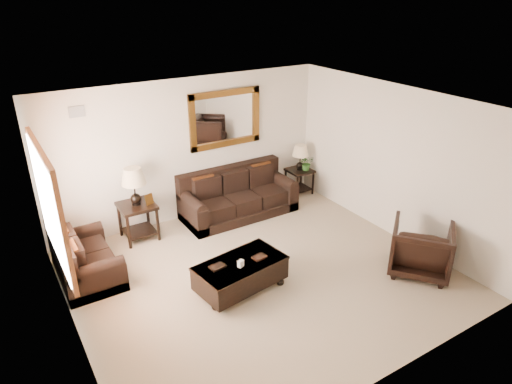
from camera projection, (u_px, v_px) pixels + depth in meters
room at (261, 198)px, 6.65m from camera, size 5.51×5.01×2.71m
window at (51, 206)px, 5.96m from camera, size 0.07×1.96×1.66m
mirror at (225, 119)px, 8.71m from camera, size 1.50×0.06×1.10m
air_vent at (77, 112)px, 7.23m from camera, size 0.25×0.02×0.18m
sofa at (237, 198)px, 9.02m from camera, size 2.23×0.96×0.91m
loveseat at (83, 261)px, 7.04m from camera, size 0.85×1.43×0.81m
end_table_left at (135, 193)px, 7.91m from camera, size 0.61×0.61×1.35m
end_table_right at (300, 162)px, 9.77m from camera, size 0.50×0.50×1.10m
coffee_table at (240, 272)px, 6.80m from camera, size 1.43×0.90×0.57m
armchair at (421, 246)px, 7.13m from camera, size 1.21×1.22×0.92m
potted_plant at (307, 164)px, 9.77m from camera, size 0.38×0.40×0.25m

